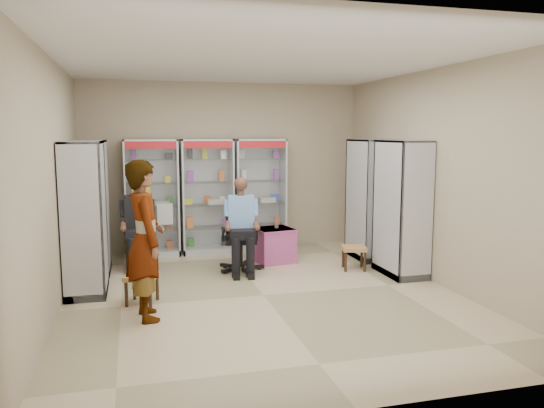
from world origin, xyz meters
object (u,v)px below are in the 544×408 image
object	(u,v)px
cabinet_left_near	(84,218)
pink_trunk	(274,245)
cabinet_back_left	(152,198)
cabinet_left_far	(91,207)
seated_shopkeeper	(241,228)
standing_man	(145,240)
cabinet_back_mid	(207,196)
office_chair	(240,236)
woven_stool_a	(354,258)
cabinet_right_far	(370,199)
cabinet_back_right	(260,195)
woven_stool_b	(142,289)
cabinet_right_near	(402,208)
wooden_chair	(138,237)

from	to	relation	value
cabinet_left_near	pink_trunk	size ratio (longest dim) A/B	3.45
cabinet_back_left	cabinet_left_far	bearing A→B (deg)	-135.00
seated_shopkeeper	standing_man	bearing A→B (deg)	-122.35
seated_shopkeeper	cabinet_left_near	bearing A→B (deg)	-157.96
cabinet_back_mid	pink_trunk	size ratio (longest dim) A/B	3.45
office_chair	woven_stool_a	distance (m)	1.79
cabinet_right_far	cabinet_left_near	bearing A→B (deg)	101.41
office_chair	cabinet_back_right	bearing A→B (deg)	72.46
cabinet_back_left	woven_stool_b	size ratio (longest dim) A/B	5.40
cabinet_left_far	woven_stool_a	xyz separation A→B (m)	(3.90, -0.86, -0.82)
woven_stool_a	woven_stool_b	world-z (taller)	woven_stool_b
cabinet_back_mid	cabinet_right_far	xyz separation A→B (m)	(2.58, -1.13, 0.00)
office_chair	cabinet_back_left	bearing A→B (deg)	139.31
cabinet_back_left	cabinet_right_far	bearing A→B (deg)	-17.75
cabinet_left_far	seated_shopkeeper	xyz separation A→B (m)	(2.20, -0.51, -0.32)
cabinet_left_far	standing_man	bearing A→B (deg)	17.95
cabinet_right_near	woven_stool_a	size ratio (longest dim) A/B	5.49
cabinet_back_left	woven_stool_a	distance (m)	3.57
seated_shopkeeper	pink_trunk	xyz separation A→B (m)	(0.64, 0.45, -0.40)
cabinet_back_left	cabinet_right_near	world-z (taller)	same
cabinet_back_right	wooden_chair	world-z (taller)	cabinet_back_right
office_chair	standing_man	xyz separation A→B (m)	(-1.46, -1.82, 0.37)
pink_trunk	woven_stool_a	world-z (taller)	pink_trunk
cabinet_right_far	woven_stool_b	xyz separation A→B (m)	(-3.77, -1.54, -0.81)
cabinet_right_near	cabinet_right_far	bearing A→B (deg)	0.00
cabinet_right_far	pink_trunk	size ratio (longest dim) A/B	3.45
cabinet_left_far	cabinet_back_left	bearing A→B (deg)	135.00
cabinet_right_near	standing_man	world-z (taller)	cabinet_right_near
woven_stool_b	pink_trunk	bearing A→B (deg)	38.04
cabinet_back_mid	office_chair	bearing A→B (deg)	-77.22
pink_trunk	woven_stool_b	size ratio (longest dim) A/B	1.57
cabinet_right_far	woven_stool_a	xyz separation A→B (m)	(-0.56, -0.66, -0.82)
pink_trunk	cabinet_back_left	bearing A→B (deg)	152.42
wooden_chair	woven_stool_a	size ratio (longest dim) A/B	2.58
cabinet_left_near	standing_man	world-z (taller)	cabinet_left_near
cabinet_back_mid	cabinet_left_near	world-z (taller)	same
cabinet_back_right	office_chair	xyz separation A→B (m)	(-0.63, -1.39, -0.47)
cabinet_left_far	pink_trunk	bearing A→B (deg)	88.73
cabinet_back_mid	cabinet_left_far	size ratio (longest dim) A/B	1.00
woven_stool_a	standing_man	xyz separation A→B (m)	(-3.16, -1.42, 0.72)
cabinet_right_near	woven_stool_b	distance (m)	3.88
cabinet_back_left	seated_shopkeeper	bearing A→B (deg)	-48.69
cabinet_back_mid	standing_man	bearing A→B (deg)	-109.52
cabinet_left_near	seated_shopkeeper	world-z (taller)	cabinet_left_near
cabinet_back_right	cabinet_left_far	distance (m)	2.98
standing_man	seated_shopkeeper	bearing A→B (deg)	-48.17
cabinet_back_right	cabinet_right_far	size ratio (longest dim) A/B	1.00
cabinet_left_far	woven_stool_a	world-z (taller)	cabinet_left_far
cabinet_back_left	cabinet_left_near	world-z (taller)	same
cabinet_left_near	woven_stool_a	bearing A→B (deg)	93.47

